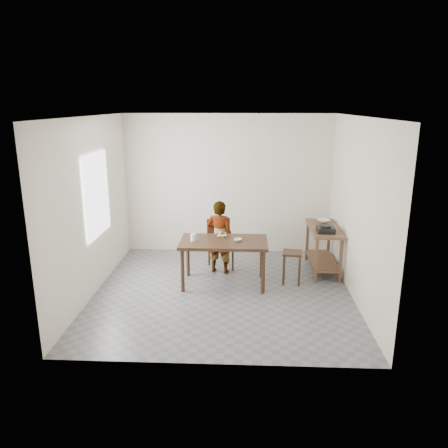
{
  "coord_description": "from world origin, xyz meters",
  "views": [
    {
      "loc": [
        0.32,
        -6.37,
        2.88
      ],
      "look_at": [
        0.0,
        0.4,
        1.0
      ],
      "focal_mm": 35.0,
      "sensor_mm": 36.0,
      "label": 1
    }
  ],
  "objects_px": {
    "dining_chair": "(221,245)",
    "child": "(219,237)",
    "stool": "(292,267)",
    "dining_table": "(224,263)",
    "prep_counter": "(323,249)"
  },
  "relations": [
    {
      "from": "child",
      "to": "dining_chair",
      "type": "bearing_deg",
      "value": -79.03
    },
    {
      "from": "dining_table",
      "to": "dining_chair",
      "type": "relative_size",
      "value": 1.6
    },
    {
      "from": "prep_counter",
      "to": "stool",
      "type": "distance_m",
      "value": 0.85
    },
    {
      "from": "dining_table",
      "to": "dining_chair",
      "type": "height_order",
      "value": "dining_chair"
    },
    {
      "from": "prep_counter",
      "to": "stool",
      "type": "xyz_separation_m",
      "value": [
        -0.6,
        -0.59,
        -0.13
      ]
    },
    {
      "from": "dining_chair",
      "to": "child",
      "type": "bearing_deg",
      "value": -107.56
    },
    {
      "from": "dining_chair",
      "to": "stool",
      "type": "height_order",
      "value": "dining_chair"
    },
    {
      "from": "dining_table",
      "to": "prep_counter",
      "type": "distance_m",
      "value": 1.86
    },
    {
      "from": "dining_table",
      "to": "prep_counter",
      "type": "bearing_deg",
      "value": 22.15
    },
    {
      "from": "dining_chair",
      "to": "stool",
      "type": "relative_size",
      "value": 1.62
    },
    {
      "from": "prep_counter",
      "to": "dining_chair",
      "type": "bearing_deg",
      "value": 178.88
    },
    {
      "from": "stool",
      "to": "child",
      "type": "bearing_deg",
      "value": 160.9
    },
    {
      "from": "prep_counter",
      "to": "child",
      "type": "height_order",
      "value": "child"
    },
    {
      "from": "dining_table",
      "to": "child",
      "type": "distance_m",
      "value": 0.6
    },
    {
      "from": "child",
      "to": "dining_chair",
      "type": "distance_m",
      "value": 0.29
    }
  ]
}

